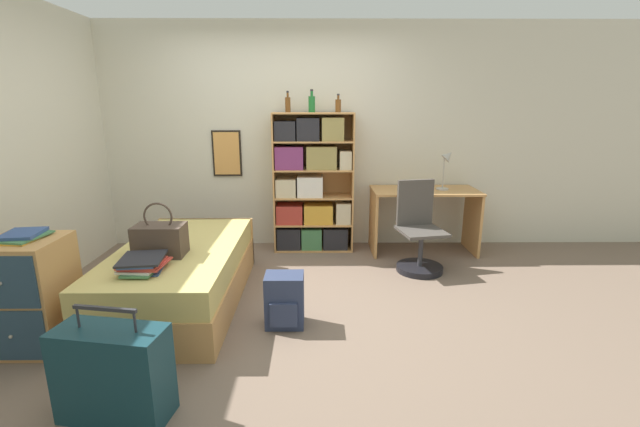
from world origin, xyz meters
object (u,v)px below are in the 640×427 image
(dresser, at_px, (30,294))
(bed, at_px, (182,274))
(handbag, at_px, (160,239))
(desk_lamp, at_px, (447,162))
(desk, at_px, (424,209))
(bookcase, at_px, (311,186))
(bottle_green, at_px, (288,104))
(backpack, at_px, (285,301))
(desk_chair, at_px, (419,242))
(bottle_brown, at_px, (312,104))
(book_stack_on_bed, at_px, (143,264))
(magazine_pile_on_dresser, at_px, (22,236))
(bottle_clear, at_px, (338,105))
(suitcase, at_px, (114,373))

(dresser, bearing_deg, bed, 40.23)
(handbag, bearing_deg, desk_lamp, 29.05)
(desk, relative_size, desk_lamp, 2.57)
(bookcase, height_order, bottle_green, bottle_green)
(desk_lamp, height_order, backpack, desk_lamp)
(bed, xyz_separation_m, desk_lamp, (2.64, 1.28, 0.80))
(dresser, height_order, desk_chair, desk_chair)
(handbag, height_order, bottle_brown, bottle_brown)
(desk, height_order, backpack, desk)
(book_stack_on_bed, bearing_deg, bed, 81.29)
(handbag, bearing_deg, backpack, -11.91)
(magazine_pile_on_dresser, distance_m, bottle_clear, 3.17)
(suitcase, bearing_deg, handbag, 96.62)
(bookcase, bearing_deg, backpack, -95.86)
(magazine_pile_on_dresser, bearing_deg, handbag, 30.55)
(book_stack_on_bed, height_order, suitcase, suitcase)
(book_stack_on_bed, relative_size, bottle_brown, 1.49)
(bottle_clear, bearing_deg, handbag, -132.83)
(book_stack_on_bed, relative_size, dresser, 0.47)
(bottle_green, distance_m, bottle_clear, 0.57)
(handbag, bearing_deg, suitcase, -83.38)
(suitcase, distance_m, bookcase, 3.07)
(bed, height_order, bottle_brown, bottle_brown)
(dresser, height_order, bottle_green, bottle_green)
(bottle_green, xyz_separation_m, backpack, (0.07, -1.89, -1.48))
(dresser, relative_size, desk_chair, 0.85)
(book_stack_on_bed, xyz_separation_m, dresser, (-0.75, -0.15, -0.17))
(bottle_brown, bearing_deg, bookcase, -115.27)
(handbag, bearing_deg, bottle_green, 61.10)
(bottle_clear, bearing_deg, desk_lamp, -4.70)
(bed, xyz_separation_m, dresser, (-0.83, -0.70, 0.14))
(book_stack_on_bed, distance_m, desk, 3.11)
(magazine_pile_on_dresser, distance_m, backpack, 1.88)
(handbag, height_order, desk, handbag)
(bed, bearing_deg, bottle_clear, 44.29)
(desk_lamp, bearing_deg, suitcase, -133.39)
(bookcase, xyz_separation_m, bottle_brown, (0.01, 0.02, 0.93))
(bed, relative_size, suitcase, 2.83)
(bookcase, bearing_deg, bottle_brown, 64.73)
(bed, bearing_deg, magazine_pile_on_dresser, -141.10)
(bed, distance_m, bottle_brown, 2.32)
(bottle_brown, xyz_separation_m, desk, (1.29, -0.13, -1.17))
(dresser, height_order, bottle_brown, bottle_brown)
(magazine_pile_on_dresser, height_order, backpack, magazine_pile_on_dresser)
(dresser, distance_m, bottle_clear, 3.32)
(bed, relative_size, bookcase, 1.17)
(book_stack_on_bed, bearing_deg, bottle_green, 64.93)
(desk_lamp, bearing_deg, desk_chair, -125.90)
(bottle_green, distance_m, desk_chair, 2.09)
(bed, relative_size, bottle_brown, 7.55)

